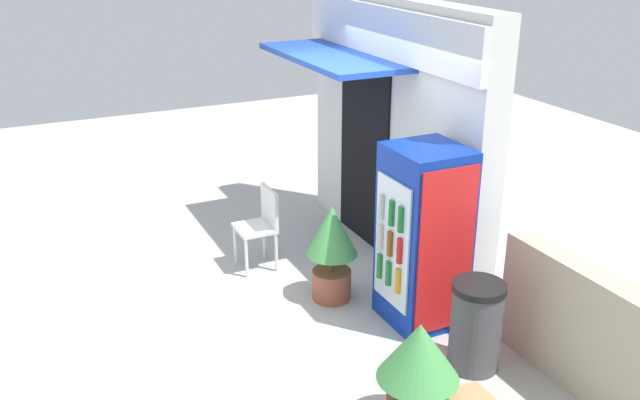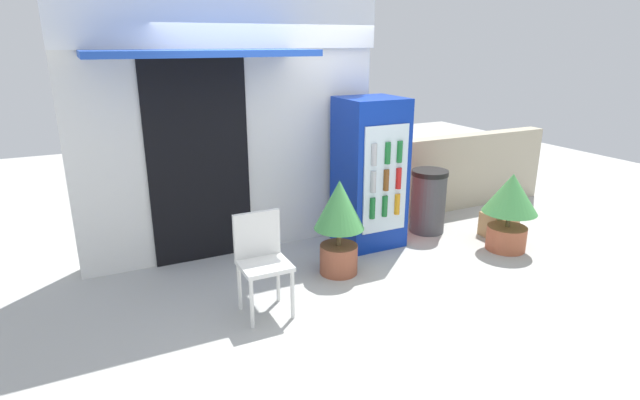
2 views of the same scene
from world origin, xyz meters
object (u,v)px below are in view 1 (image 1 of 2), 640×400
potted_plant_near_shop (332,245)px  potted_plant_curbside (418,367)px  plastic_chair (261,222)px  drink_cooler (423,237)px  trash_bin (476,326)px

potted_plant_near_shop → potted_plant_curbside: potted_plant_near_shop is taller
plastic_chair → potted_plant_near_shop: bearing=20.9°
plastic_chair → drink_cooler: bearing=29.3°
drink_cooler → plastic_chair: 1.98m
trash_bin → drink_cooler: bearing=179.2°
potted_plant_curbside → trash_bin: bearing=117.6°
drink_cooler → potted_plant_near_shop: size_ratio=1.72×
drink_cooler → trash_bin: (0.86, -0.01, -0.46)m
plastic_chair → potted_plant_curbside: size_ratio=1.00×
drink_cooler → plastic_chair: bearing=-150.7°
potted_plant_curbside → potted_plant_near_shop: bearing=171.3°
potted_plant_near_shop → potted_plant_curbside: 2.07m
drink_cooler → trash_bin: drink_cooler is taller
potted_plant_near_shop → trash_bin: size_ratio=1.26×
potted_plant_curbside → trash_bin: size_ratio=1.14×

